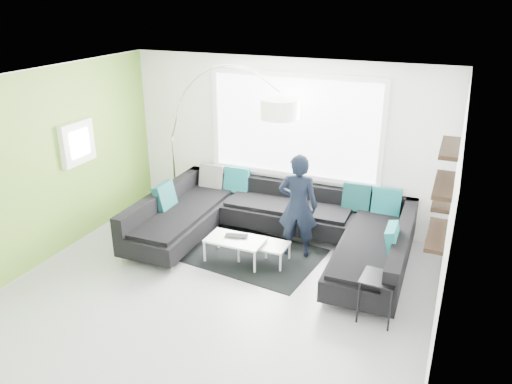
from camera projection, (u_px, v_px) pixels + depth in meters
The scene contains 9 objects.
ground at pixel (219, 289), 6.79m from camera, with size 5.50×5.50×0.00m, color #939399.
room_shell at pixel (225, 159), 6.27m from camera, with size 5.54×5.04×2.82m.
sectional_sofa at pixel (272, 229), 7.64m from camera, with size 4.08×2.55×0.87m.
rug at pixel (252, 254), 7.67m from camera, with size 1.99×1.45×0.01m, color black.
coffee_table at pixel (250, 250), 7.44m from camera, with size 1.10×0.64×0.36m, color white.
arc_lamp at pixel (172, 137), 8.87m from camera, with size 2.56×1.15×2.72m, color white, non-canonical shape.
side_table at pixel (378, 298), 6.09m from camera, with size 0.42×0.42×0.58m, color black.
person at pixel (298, 206), 7.40m from camera, with size 0.64×0.47×1.61m, color black.
laptop at pixel (236, 238), 7.39m from camera, with size 0.39×0.30×0.03m, color black.
Camera 1 is at (2.70, -5.15, 3.78)m, focal length 35.00 mm.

